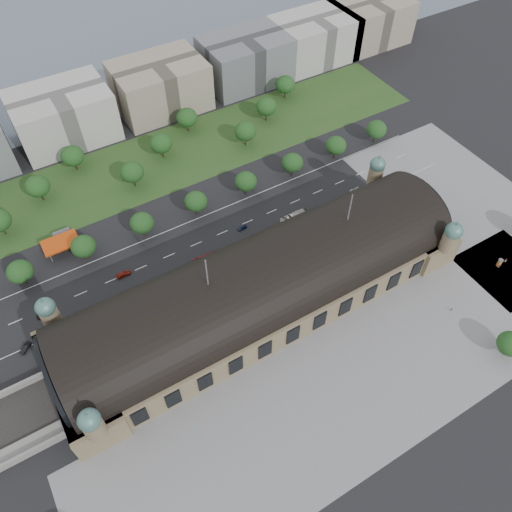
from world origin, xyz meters
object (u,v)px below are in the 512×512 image
petrol_station (62,239)px  parked_car_4 (112,319)px  traffic_car_2 (45,314)px  parked_car_1 (97,316)px  traffic_car_6 (355,190)px  bus_east (294,217)px  advertising_column (500,263)px  parked_car_2 (135,308)px  parked_car_5 (167,289)px  parked_car_3 (98,315)px  traffic_car_4 (242,228)px  parked_car_6 (134,309)px  bus_mid (238,247)px  pedestrian_2 (499,267)px  pedestrian_5 (506,260)px  pedestrian_1 (451,309)px  parked_car_0 (25,348)px  traffic_car_3 (123,274)px  bus_west (210,259)px

petrol_station → parked_car_4: 44.53m
petrol_station → traffic_car_2: bearing=-118.2°
parked_car_1 → parked_car_4: 5.83m
traffic_car_6 → bus_east: 33.06m
parked_car_4 → advertising_column: (138.07, -53.19, 1.19)m
parked_car_1 → parked_car_4: size_ratio=1.30×
parked_car_2 → parked_car_5: bearing=72.0°
parked_car_3 → traffic_car_4: bearing=78.5°
parked_car_6 → bus_east: size_ratio=0.36×
bus_mid → traffic_car_4: bearing=-40.3°
parked_car_4 → pedestrian_2: pedestrian_2 is taller
traffic_car_4 → pedestrian_5: 105.02m
bus_mid → pedestrian_5: (86.78, -59.21, -0.61)m
bus_mid → pedestrian_1: 83.29m
petrol_station → parked_car_0: (-25.56, -40.28, -2.15)m
petrol_station → traffic_car_3: (14.91, -27.35, -2.13)m
petrol_station → advertising_column: (142.19, -97.47, -1.10)m
parked_car_6 → pedestrian_2: bearing=36.4°
traffic_car_2 → parked_car_3: size_ratio=1.22×
parked_car_5 → pedestrian_1: pedestrian_1 is taller
parked_car_1 → bus_mid: (59.45, 2.00, 0.80)m
bus_east → traffic_car_3: bearing=81.2°
traffic_car_4 → bus_west: bearing=-73.2°
parked_car_0 → parked_car_2: 38.66m
petrol_station → pedestrian_1: 151.91m
parked_car_4 → parked_car_5: 22.26m
bus_east → parked_car_4: bearing=93.7°
parked_car_6 → pedestrian_5: (133.60, -53.21, 0.25)m
traffic_car_2 → traffic_car_4: size_ratio=1.35×
parked_car_3 → pedestrian_1: (111.02, -63.11, 0.04)m
parked_car_4 → pedestrian_1: (107.15, -59.11, 0.18)m
parked_car_2 → traffic_car_2: bearing=-142.5°
petrol_station → bus_mid: size_ratio=1.28×
parked_car_4 → bus_east: bearing=68.7°
parked_car_1 → bus_mid: 59.49m
traffic_car_4 → parked_car_0: size_ratio=0.86×
advertising_column → pedestrian_2: 1.57m
traffic_car_4 → parked_car_5: size_ratio=0.81×
petrol_station → parked_car_1: size_ratio=2.70×
bus_east → pedestrian_5: (58.88, -61.21, -0.84)m
traffic_car_6 → bus_east: size_ratio=0.41×
parked_car_0 → parked_car_2: bearing=45.1°
traffic_car_6 → parked_car_1: bearing=-85.1°
traffic_car_6 → pedestrian_1: 68.50m
parked_car_5 → pedestrian_1: (84.97, -61.06, 0.12)m
traffic_car_4 → bus_west: bus_west is taller
parked_car_4 → parked_car_0: bearing=-124.5°
parked_car_2 → parked_car_4: (-8.77, 0.00, 0.01)m
pedestrian_2 → parked_car_6: bearing=26.4°
parked_car_4 → bus_east: size_ratio=0.32×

